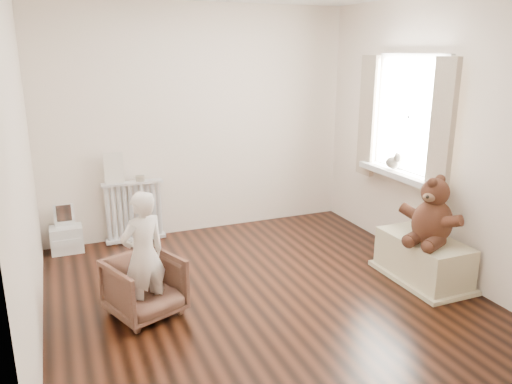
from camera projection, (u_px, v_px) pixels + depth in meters
name	position (u px, v px, depth m)	size (l,w,h in m)	color
floor	(260.00, 292.00, 4.47)	(3.60, 3.60, 0.01)	black
back_wall	(199.00, 122.00, 5.72)	(3.60, 0.02, 2.60)	white
front_wall	(398.00, 213.00, 2.51)	(3.60, 0.02, 2.60)	white
left_wall	(21.00, 168.00, 3.46)	(0.02, 3.60, 2.60)	white
right_wall	(433.00, 136.00, 4.77)	(0.02, 3.60, 2.60)	white
window	(410.00, 117.00, 4.98)	(0.03, 0.90, 1.10)	white
window_sill	(399.00, 174.00, 5.11)	(0.22, 1.10, 0.06)	silver
curtain_left	(442.00, 132.00, 4.45)	(0.06, 0.26, 1.30)	#BDAC92
curtain_right	(368.00, 116.00, 5.47)	(0.06, 0.26, 1.30)	#BDAC92
radiator	(134.00, 208.00, 5.56)	(0.66, 0.13, 0.70)	silver
paper_doll	(114.00, 168.00, 5.36)	(0.21, 0.02, 0.34)	beige
tin_a	(140.00, 178.00, 5.50)	(0.10, 0.10, 0.06)	#A59E8C
toy_vanity	(65.00, 227.00, 5.30)	(0.33, 0.23, 0.52)	silver
armchair	(145.00, 287.00, 4.03)	(0.53, 0.54, 0.49)	brown
child	(144.00, 255.00, 3.91)	(0.38, 0.25, 1.04)	white
toy_bench	(423.00, 260.00, 4.67)	(0.46, 0.88, 0.41)	beige
teddy_bear	(433.00, 216.00, 4.45)	(0.50, 0.38, 0.61)	#33180F
plush_cat	(393.00, 160.00, 5.15)	(0.14, 0.22, 0.19)	slate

